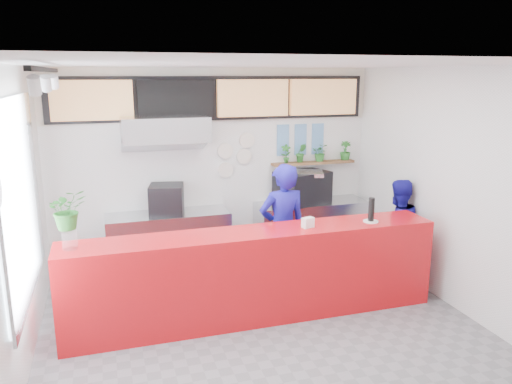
{
  "coord_description": "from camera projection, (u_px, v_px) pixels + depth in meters",
  "views": [
    {
      "loc": [
        -1.65,
        -4.95,
        2.9
      ],
      "look_at": [
        0.1,
        0.7,
        1.5
      ],
      "focal_mm": 35.0,
      "sensor_mm": 36.0,
      "label": 1
    }
  ],
  "objects": [
    {
      "name": "floor",
      "position": [
        266.0,
        332.0,
        5.75
      ],
      "size": [
        5.0,
        5.0,
        0.0
      ],
      "primitive_type": "plane",
      "color": "slate",
      "rests_on": "ground"
    },
    {
      "name": "ceiling",
      "position": [
        267.0,
        64.0,
        5.06
      ],
      "size": [
        5.0,
        5.0,
        0.0
      ],
      "primitive_type": "plane",
      "rotation": [
        3.14,
        0.0,
        0.0
      ],
      "color": "silver"
    },
    {
      "name": "wall_back",
      "position": [
        216.0,
        167.0,
        7.73
      ],
      "size": [
        5.0,
        0.0,
        5.0
      ],
      "primitive_type": "plane",
      "rotation": [
        1.57,
        0.0,
        0.0
      ],
      "color": "white",
      "rests_on": "ground"
    },
    {
      "name": "wall_left",
      "position": [
        14.0,
        227.0,
        4.68
      ],
      "size": [
        0.0,
        5.0,
        5.0
      ],
      "primitive_type": "plane",
      "rotation": [
        1.57,
        0.0,
        1.57
      ],
      "color": "white",
      "rests_on": "ground"
    },
    {
      "name": "wall_right",
      "position": [
        459.0,
        191.0,
        6.12
      ],
      "size": [
        0.0,
        5.0,
        5.0
      ],
      "primitive_type": "plane",
      "rotation": [
        1.57,
        0.0,
        -1.57
      ],
      "color": "white",
      "rests_on": "ground"
    },
    {
      "name": "service_counter",
      "position": [
        255.0,
        275.0,
        5.99
      ],
      "size": [
        4.5,
        0.6,
        1.1
      ],
      "primitive_type": "cube",
      "color": "red",
      "rests_on": "ground"
    },
    {
      "name": "cream_band",
      "position": [
        214.0,
        95.0,
        7.46
      ],
      "size": [
        5.0,
        0.02,
        0.8
      ],
      "primitive_type": "cube",
      "color": "beige",
      "rests_on": "wall_back"
    },
    {
      "name": "prep_bench",
      "position": [
        169.0,
        242.0,
        7.46
      ],
      "size": [
        1.8,
        0.6,
        0.9
      ],
      "primitive_type": "cube",
      "color": "#B2B5BA",
      "rests_on": "ground"
    },
    {
      "name": "panini_oven",
      "position": [
        167.0,
        199.0,
        7.3
      ],
      "size": [
        0.57,
        0.57,
        0.43
      ],
      "primitive_type": "cube",
      "rotation": [
        0.0,
        0.0,
        -0.21
      ],
      "color": "black",
      "rests_on": "prep_bench"
    },
    {
      "name": "extraction_hood",
      "position": [
        165.0,
        129.0,
        7.02
      ],
      "size": [
        1.2,
        0.7,
        0.35
      ],
      "primitive_type": "cube",
      "color": "#B2B5BA",
      "rests_on": "ceiling"
    },
    {
      "name": "hood_lip",
      "position": [
        165.0,
        143.0,
        7.07
      ],
      "size": [
        1.2,
        0.69,
        0.31
      ],
      "primitive_type": "cube",
      "rotation": [
        -0.35,
        0.0,
        0.0
      ],
      "color": "#B2B5BA",
      "rests_on": "ceiling"
    },
    {
      "name": "right_bench",
      "position": [
        311.0,
        229.0,
        8.12
      ],
      "size": [
        1.8,
        0.6,
        0.9
      ],
      "primitive_type": "cube",
      "color": "#B2B5BA",
      "rests_on": "ground"
    },
    {
      "name": "espresso_machine",
      "position": [
        302.0,
        187.0,
        7.91
      ],
      "size": [
        0.92,
        0.78,
        0.51
      ],
      "primitive_type": "cube",
      "rotation": [
        0.0,
        0.0,
        0.32
      ],
      "color": "black",
      "rests_on": "right_bench"
    },
    {
      "name": "espresso_tray",
      "position": [
        303.0,
        173.0,
        7.86
      ],
      "size": [
        0.75,
        0.64,
        0.06
      ],
      "primitive_type": "cube",
      "rotation": [
        0.0,
        0.0,
        -0.36
      ],
      "color": "#BBBCC3",
      "rests_on": "espresso_machine"
    },
    {
      "name": "herb_shelf",
      "position": [
        313.0,
        163.0,
        8.09
      ],
      "size": [
        1.4,
        0.18,
        0.04
      ],
      "primitive_type": "cube",
      "color": "brown",
      "rests_on": "wall_back"
    },
    {
      "name": "menu_board_far_left",
      "position": [
        92.0,
        100.0,
        6.87
      ],
      "size": [
        1.1,
        0.1,
        0.55
      ],
      "primitive_type": "cube",
      "color": "tan",
      "rests_on": "wall_back"
    },
    {
      "name": "menu_board_mid_left",
      "position": [
        176.0,
        99.0,
        7.2
      ],
      "size": [
        1.1,
        0.1,
        0.55
      ],
      "primitive_type": "cube",
      "color": "black",
      "rests_on": "wall_back"
    },
    {
      "name": "menu_board_mid_right",
      "position": [
        253.0,
        98.0,
        7.54
      ],
      "size": [
        1.1,
        0.1,
        0.55
      ],
      "primitive_type": "cube",
      "color": "tan",
      "rests_on": "wall_back"
    },
    {
      "name": "menu_board_far_right",
      "position": [
        323.0,
        97.0,
        7.87
      ],
      "size": [
        1.1,
        0.1,
        0.55
      ],
      "primitive_type": "cube",
      "color": "tan",
      "rests_on": "wall_back"
    },
    {
      "name": "soffit",
      "position": [
        215.0,
        98.0,
        7.45
      ],
      "size": [
        4.8,
        0.04,
        0.65
      ],
      "primitive_type": "cube",
      "color": "black",
      "rests_on": "wall_back"
    },
    {
      "name": "window_pane",
      "position": [
        20.0,
        199.0,
        4.93
      ],
      "size": [
        0.04,
        2.2,
        1.9
      ],
      "primitive_type": "cube",
      "color": "silver",
      "rests_on": "wall_left"
    },
    {
      "name": "window_frame",
      "position": [
        22.0,
        199.0,
        4.93
      ],
      "size": [
        0.03,
        2.3,
        2.0
      ],
      "primitive_type": "cube",
      "color": "#B2B5BA",
      "rests_on": "wall_left"
    },
    {
      "name": "track_rail",
      "position": [
        45.0,
        70.0,
        4.47
      ],
      "size": [
        0.05,
        2.4,
        0.04
      ],
      "primitive_type": "cube",
      "color": "black",
      "rests_on": "ceiling"
    },
    {
      "name": "dec_plate_a",
      "position": [
        225.0,
        151.0,
        7.68
      ],
      "size": [
        0.24,
        0.03,
        0.24
      ],
      "primitive_type": "cylinder",
      "rotation": [
        1.57,
        0.0,
        0.0
      ],
      "color": "silver",
      "rests_on": "wall_back"
    },
    {
      "name": "dec_plate_b",
      "position": [
        244.0,
        156.0,
        7.79
      ],
      "size": [
        0.24,
        0.03,
        0.24
      ],
      "primitive_type": "cylinder",
      "rotation": [
        1.57,
        0.0,
        0.0
      ],
      "color": "silver",
      "rests_on": "wall_back"
    },
    {
      "name": "dec_plate_c",
      "position": [
        226.0,
        170.0,
        7.75
      ],
      "size": [
        0.24,
        0.03,
        0.24
      ],
      "primitive_type": "cylinder",
      "rotation": [
        1.57,
        0.0,
        0.0
      ],
      "color": "silver",
      "rests_on": "wall_back"
    },
    {
      "name": "dec_plate_d",
      "position": [
        247.0,
        140.0,
        7.75
      ],
      "size": [
        0.24,
        0.03,
        0.24
      ],
      "primitive_type": "cylinder",
      "rotation": [
        1.57,
        0.0,
        0.0
      ],
      "color": "silver",
      "rests_on": "wall_back"
    },
    {
      "name": "photo_frame_a",
      "position": [
        283.0,
        132.0,
        7.91
      ],
      "size": [
        0.2,
        0.02,
        0.25
      ],
      "primitive_type": "cube",
      "color": "#598CBF",
      "rests_on": "wall_back"
    },
    {
      "name": "photo_frame_b",
      "position": [
        301.0,
        132.0,
        8.0
      ],
      "size": [
        0.2,
        0.02,
        0.25
      ],
      "primitive_type": "cube",
      "color": "#598CBF",
      "rests_on": "wall_back"
    },
    {
      "name": "photo_frame_c",
      "position": [
        318.0,
        131.0,
        8.08
      ],
      "size": [
        0.2,
        0.02,
        0.25
      ],
      "primitive_type": "cube",
      "color": "#598CBF",
      "rests_on": "wall_back"
    },
    {
      "name": "photo_frame_d",
      "position": [
        283.0,
        148.0,
        7.97
      ],
      "size": [
        0.2,
        0.02,
        0.25
      ],
      "primitive_type": "cube",
      "color": "#598CBF",
      "rests_on": "wall_back"
    },
    {
      "name": "photo_frame_e",
      "position": [
        300.0,
        147.0,
        8.05
      ],
      "size": [
        0.2,
        0.02,
        0.25
      ],
      "primitive_type": "cube",
      "color": "#598CBF",
      "rests_on": "wall_back"
    },
    {
      "name": "photo_frame_f",
      "position": [
        317.0,
        147.0,
        8.14
      ],
      "size": [
        0.2,
        0.02,
        0.25
      ],
      "primitive_type": "cube",
      "color": "#598CBF",
      "rests_on": "wall_back"
    },
    {
      "name": "staff_center",
      "position": [
        283.0,
        230.0,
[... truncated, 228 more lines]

